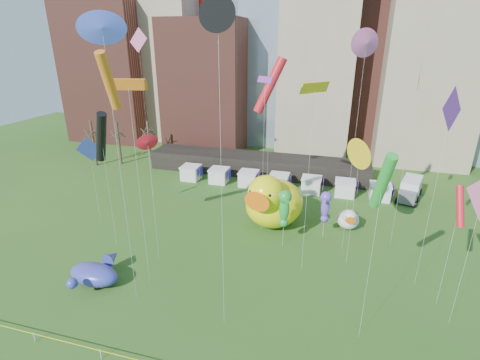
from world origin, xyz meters
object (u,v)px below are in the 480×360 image
(big_duck, at_px, (273,201))
(seahorse_green, at_px, (284,206))
(whale_inflatable, at_px, (95,273))
(box_truck, at_px, (410,189))
(seahorse_purple, at_px, (326,205))
(small_duck, at_px, (348,219))

(big_duck, distance_m, seahorse_green, 5.25)
(big_duck, xyz_separation_m, whale_inflatable, (-14.30, -15.94, -2.35))
(seahorse_green, bearing_deg, whale_inflatable, -163.34)
(seahorse_green, xyz_separation_m, box_truck, (16.04, 18.59, -3.66))
(seahorse_purple, bearing_deg, big_duck, 177.03)
(big_duck, distance_m, seahorse_purple, 6.60)
(big_duck, relative_size, small_duck, 2.67)
(small_duck, bearing_deg, whale_inflatable, -150.03)
(seahorse_purple, relative_size, whale_inflatable, 0.88)
(big_duck, relative_size, box_truck, 1.47)
(big_duck, height_order, small_duck, big_duck)
(big_duck, bearing_deg, whale_inflatable, -118.18)
(whale_inflatable, bearing_deg, big_duck, 52.93)
(small_duck, xyz_separation_m, whale_inflatable, (-23.54, -17.76, -0.27))
(whale_inflatable, height_order, box_truck, box_truck)
(box_truck, bearing_deg, seahorse_purple, -111.16)
(whale_inflatable, bearing_deg, seahorse_green, 39.74)
(seahorse_green, relative_size, whale_inflatable, 1.04)
(big_duck, height_order, box_truck, big_duck)
(seahorse_green, bearing_deg, box_truck, 30.97)
(seahorse_green, bearing_deg, big_duck, 96.85)
(small_duck, height_order, seahorse_purple, seahorse_purple)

